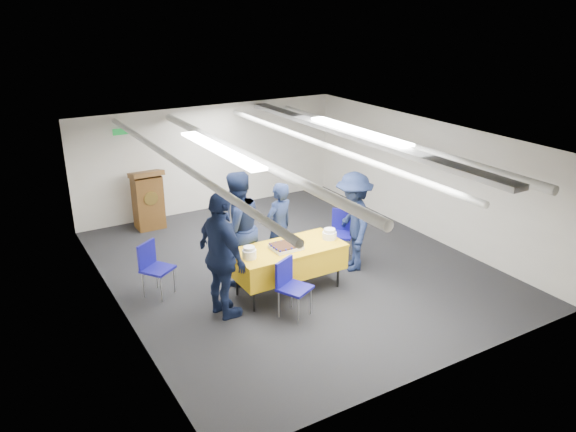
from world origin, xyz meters
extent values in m
plane|color=black|center=(0.00, 0.00, 0.00)|extent=(7.00, 7.00, 0.00)
cube|color=beige|center=(0.00, 3.49, 1.15)|extent=(6.00, 0.02, 2.30)
cube|color=beige|center=(-2.99, 0.00, 1.15)|extent=(0.02, 7.00, 2.30)
cube|color=beige|center=(2.99, 0.00, 1.15)|extent=(0.02, 7.00, 2.30)
cube|color=silver|center=(0.00, 0.00, 2.29)|extent=(6.00, 7.00, 0.02)
cylinder|color=silver|center=(-2.00, 0.00, 2.18)|extent=(0.10, 6.90, 0.10)
cylinder|color=silver|center=(-0.90, 0.00, 2.14)|extent=(0.14, 6.90, 0.14)
cylinder|color=silver|center=(0.60, 0.00, 2.10)|extent=(0.10, 6.90, 0.10)
cylinder|color=silver|center=(1.90, 0.00, 2.06)|extent=(0.14, 6.90, 0.14)
cube|color=gray|center=(1.20, 0.00, 2.20)|extent=(0.28, 6.90, 0.08)
cube|color=white|center=(-1.30, 0.00, 2.27)|extent=(0.25, 2.60, 0.04)
cube|color=white|center=(1.30, 0.00, 2.27)|extent=(0.25, 2.60, 0.04)
cube|color=#0C591E|center=(-1.90, 3.47, 1.95)|extent=(0.30, 0.04, 0.12)
cylinder|color=black|center=(-1.30, -1.03, 0.18)|extent=(0.04, 0.04, 0.36)
cylinder|color=black|center=(0.23, -1.03, 0.18)|extent=(0.04, 0.04, 0.36)
cylinder|color=black|center=(-1.30, -0.45, 0.18)|extent=(0.04, 0.04, 0.36)
cylinder|color=black|center=(0.23, -0.45, 0.18)|extent=(0.04, 0.04, 0.36)
cube|color=yellow|center=(-0.53, -0.74, 0.54)|extent=(1.75, 0.80, 0.39)
cube|color=yellow|center=(-0.53, -0.74, 0.76)|extent=(1.77, 0.82, 0.03)
cube|color=white|center=(-0.59, -0.78, 0.80)|extent=(0.45, 0.36, 0.05)
cube|color=black|center=(-0.59, -0.78, 0.84)|extent=(0.43, 0.34, 0.02)
sphere|color=#0E0E81|center=(-0.79, -0.94, 0.84)|extent=(0.04, 0.04, 0.04)
sphere|color=#0E0E81|center=(-0.79, -0.62, 0.84)|extent=(0.04, 0.04, 0.04)
sphere|color=#0E0E81|center=(-0.69, -0.94, 0.84)|extent=(0.04, 0.04, 0.04)
sphere|color=#0E0E81|center=(-0.69, -0.62, 0.84)|extent=(0.04, 0.04, 0.04)
sphere|color=#0E0E81|center=(-0.59, -0.94, 0.84)|extent=(0.04, 0.04, 0.04)
sphere|color=#0E0E81|center=(-0.59, -0.62, 0.84)|extent=(0.04, 0.04, 0.04)
sphere|color=#0E0E81|center=(-0.50, -0.94, 0.84)|extent=(0.04, 0.04, 0.04)
sphere|color=#0E0E81|center=(-0.50, -0.62, 0.84)|extent=(0.04, 0.04, 0.04)
sphere|color=#0E0E81|center=(-0.40, -0.94, 0.84)|extent=(0.04, 0.04, 0.04)
sphere|color=#0E0E81|center=(-0.40, -0.62, 0.84)|extent=(0.04, 0.04, 0.04)
sphere|color=#0E0E81|center=(-0.81, -0.86, 0.84)|extent=(0.04, 0.04, 0.04)
sphere|color=#0E0E81|center=(-0.38, -0.86, 0.84)|extent=(0.04, 0.04, 0.04)
sphere|color=#0E0E81|center=(-0.81, -0.78, 0.84)|extent=(0.04, 0.04, 0.04)
sphere|color=#0E0E81|center=(-0.38, -0.78, 0.84)|extent=(0.04, 0.04, 0.04)
sphere|color=#0E0E81|center=(-0.81, -0.70, 0.84)|extent=(0.04, 0.04, 0.04)
sphere|color=#0E0E81|center=(-0.38, -0.70, 0.84)|extent=(0.04, 0.04, 0.04)
cylinder|color=white|center=(-1.24, -0.79, 0.84)|extent=(0.21, 0.21, 0.13)
cylinder|color=white|center=(-1.24, -0.79, 0.93)|extent=(0.17, 0.17, 0.05)
cylinder|color=white|center=(0.21, -0.79, 0.83)|extent=(0.23, 0.23, 0.12)
cylinder|color=white|center=(0.21, -0.79, 0.91)|extent=(0.19, 0.19, 0.05)
cube|color=brown|center=(-1.60, 3.05, 0.55)|extent=(0.55, 0.45, 1.10)
cube|color=brown|center=(-1.60, 3.02, 1.15)|extent=(0.62, 0.53, 0.21)
cylinder|color=gold|center=(-1.60, 2.81, 0.70)|extent=(0.28, 0.02, 0.28)
cylinder|color=gray|center=(-0.92, -1.67, 0.21)|extent=(0.02, 0.02, 0.43)
cylinder|color=gray|center=(-0.61, -1.52, 0.21)|extent=(0.02, 0.02, 0.43)
cylinder|color=gray|center=(-1.06, -1.36, 0.21)|extent=(0.02, 0.02, 0.43)
cylinder|color=gray|center=(-0.76, -1.22, 0.21)|extent=(0.02, 0.02, 0.43)
cube|color=navy|center=(-0.84, -1.44, 0.45)|extent=(0.56, 0.56, 0.04)
cube|color=navy|center=(-0.92, -1.27, 0.67)|extent=(0.38, 0.21, 0.40)
cylinder|color=gray|center=(0.68, -0.12, 0.21)|extent=(0.02, 0.02, 0.43)
cylinder|color=gray|center=(0.91, -0.37, 0.21)|extent=(0.02, 0.02, 0.43)
cylinder|color=gray|center=(0.92, 0.11, 0.21)|extent=(0.02, 0.02, 0.43)
cylinder|color=gray|center=(1.16, -0.13, 0.21)|extent=(0.02, 0.02, 0.43)
cube|color=navy|center=(0.92, -0.13, 0.45)|extent=(0.59, 0.59, 0.04)
cube|color=navy|center=(1.06, 0.00, 0.67)|extent=(0.31, 0.32, 0.40)
cylinder|color=gray|center=(-2.40, -0.05, 0.21)|extent=(0.02, 0.02, 0.43)
cylinder|color=gray|center=(-2.12, 0.14, 0.21)|extent=(0.02, 0.02, 0.43)
cylinder|color=gray|center=(-2.59, 0.23, 0.21)|extent=(0.02, 0.02, 0.43)
cylinder|color=gray|center=(-2.31, 0.42, 0.21)|extent=(0.02, 0.02, 0.43)
cube|color=navy|center=(-2.35, 0.18, 0.45)|extent=(0.58, 0.58, 0.04)
cube|color=navy|center=(-2.46, 0.34, 0.67)|extent=(0.35, 0.26, 0.40)
imported|color=black|center=(-0.30, -0.04, 0.80)|extent=(0.67, 0.53, 1.59)
imported|color=black|center=(-1.08, -0.03, 0.95)|extent=(1.01, 0.84, 1.90)
imported|color=black|center=(-1.72, -0.90, 0.96)|extent=(0.60, 1.17, 1.92)
imported|color=black|center=(0.85, -0.58, 0.86)|extent=(1.03, 1.28, 1.73)
camera|label=1|loc=(-4.60, -7.63, 4.35)|focal=35.00mm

